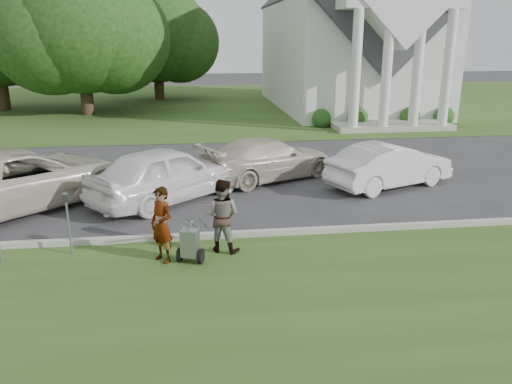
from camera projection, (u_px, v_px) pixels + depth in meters
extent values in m
plane|color=#333335|center=(261.00, 245.00, 11.63)|extent=(120.00, 120.00, 0.00)
cube|color=#2F4E1B|center=(285.00, 312.00, 8.78)|extent=(80.00, 7.00, 0.01)
cube|color=#2F4E1B|center=(212.00, 103.00, 37.22)|extent=(80.00, 30.00, 0.01)
cube|color=#9E9E93|center=(258.00, 233.00, 12.13)|extent=(80.00, 0.18, 0.15)
cube|color=white|center=(343.00, 55.00, 34.43)|extent=(9.00, 16.00, 7.00)
cube|color=#38383D|center=(346.00, 1.00, 33.40)|extent=(9.19, 17.00, 9.19)
cube|color=#9E9E93|center=(390.00, 125.00, 26.70)|extent=(6.20, 2.60, 0.30)
cylinder|color=white|center=(356.00, 73.00, 24.62)|extent=(0.50, 0.50, 6.00)
cylinder|color=white|center=(387.00, 72.00, 24.82)|extent=(0.50, 0.50, 6.00)
cylinder|color=white|center=(417.00, 72.00, 25.01)|extent=(0.50, 0.50, 6.00)
cylinder|color=white|center=(447.00, 72.00, 25.20)|extent=(0.50, 0.50, 6.00)
cube|color=white|center=(401.00, 3.00, 24.70)|extent=(6.20, 2.00, 0.60)
sphere|color=#1E4C19|center=(322.00, 119.00, 27.04)|extent=(1.10, 1.10, 1.10)
sphere|color=#1E4C19|center=(358.00, 118.00, 27.28)|extent=(1.10, 1.10, 1.10)
sphere|color=#1E4C19|center=(410.00, 117.00, 27.65)|extent=(1.10, 1.10, 1.10)
sphere|color=#1E4C19|center=(444.00, 116.00, 27.89)|extent=(1.10, 1.10, 1.10)
cylinder|color=#332316|center=(86.00, 89.00, 31.04)|extent=(0.76, 0.76, 3.20)
sphere|color=#183A11|center=(80.00, 23.00, 29.89)|extent=(8.40, 8.40, 8.40)
sphere|color=#183A11|center=(114.00, 37.00, 30.65)|extent=(6.89, 6.89, 6.89)
sphere|color=#183A11|center=(50.00, 34.00, 29.59)|extent=(7.22, 7.22, 7.22)
cylinder|color=#332316|center=(1.00, 83.00, 33.10)|extent=(0.76, 0.76, 3.60)
sphere|color=#183A11|center=(29.00, 29.00, 32.63)|extent=(7.54, 7.54, 7.54)
cylinder|color=#332316|center=(159.00, 80.00, 39.14)|extent=(0.76, 0.76, 3.00)
sphere|color=#183A11|center=(156.00, 32.00, 38.08)|extent=(7.60, 7.60, 7.60)
sphere|color=#183A11|center=(179.00, 42.00, 38.79)|extent=(6.23, 6.23, 6.23)
sphere|color=#183A11|center=(136.00, 40.00, 37.78)|extent=(6.54, 6.54, 6.54)
cylinder|color=black|center=(180.00, 255.00, 10.72)|extent=(0.17, 0.33, 0.32)
cylinder|color=black|center=(201.00, 257.00, 10.64)|extent=(0.17, 0.33, 0.32)
cylinder|color=#2D2D33|center=(191.00, 256.00, 10.68)|extent=(0.52, 0.21, 0.04)
cube|color=gray|center=(190.00, 243.00, 10.59)|extent=(0.43, 0.39, 0.59)
cone|color=gray|center=(189.00, 226.00, 10.48)|extent=(0.23, 0.23, 0.17)
cylinder|color=#2D2D33|center=(189.00, 222.00, 10.45)|extent=(0.04, 0.04, 0.06)
cylinder|color=gray|center=(190.00, 222.00, 11.03)|extent=(0.28, 0.76, 0.57)
cylinder|color=gray|center=(203.00, 223.00, 10.97)|extent=(0.28, 0.76, 0.57)
cylinder|color=gray|center=(202.00, 206.00, 11.28)|extent=(0.34, 0.14, 0.03)
imported|color=#999999|center=(162.00, 225.00, 10.56)|extent=(0.70, 0.71, 1.65)
imported|color=#999999|center=(222.00, 216.00, 11.08)|extent=(1.00, 0.90, 1.67)
cylinder|color=gray|center=(69.00, 228.00, 10.96)|extent=(0.05, 0.05, 1.24)
cube|color=#2D2D33|center=(65.00, 198.00, 10.75)|extent=(0.10, 0.07, 0.19)
cylinder|color=gray|center=(65.00, 194.00, 10.72)|extent=(0.09, 0.09, 0.03)
imported|color=beige|center=(23.00, 178.00, 14.07)|extent=(6.26, 6.10, 1.66)
imported|color=white|center=(167.00, 174.00, 14.61)|extent=(4.93, 4.60, 1.64)
imported|color=beige|center=(267.00, 159.00, 16.93)|extent=(5.23, 3.97, 1.41)
imported|color=silver|center=(390.00, 165.00, 16.06)|extent=(4.53, 3.02, 1.41)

